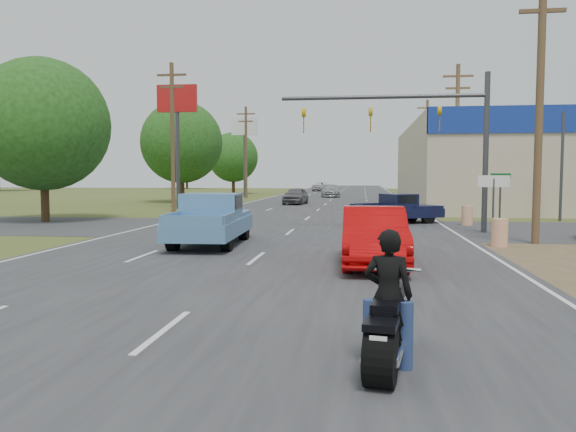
# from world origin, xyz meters

# --- Properties ---
(ground) EXTENTS (200.00, 200.00, 0.00)m
(ground) POSITION_xyz_m (0.00, 0.00, 0.00)
(ground) COLOR #435020
(ground) RESTS_ON ground
(main_road) EXTENTS (15.00, 180.00, 0.02)m
(main_road) POSITION_xyz_m (0.00, 40.00, 0.01)
(main_road) COLOR #2D2D30
(main_road) RESTS_ON ground
(cross_road) EXTENTS (120.00, 10.00, 0.02)m
(cross_road) POSITION_xyz_m (0.00, 18.00, 0.01)
(cross_road) COLOR #2D2D30
(cross_road) RESTS_ON ground
(utility_pole_1) EXTENTS (2.00, 0.28, 10.00)m
(utility_pole_1) POSITION_xyz_m (9.50, 13.00, 5.32)
(utility_pole_1) COLOR #4C3823
(utility_pole_1) RESTS_ON ground
(utility_pole_2) EXTENTS (2.00, 0.28, 10.00)m
(utility_pole_2) POSITION_xyz_m (9.50, 31.00, 5.32)
(utility_pole_2) COLOR #4C3823
(utility_pole_2) RESTS_ON ground
(utility_pole_3) EXTENTS (2.00, 0.28, 10.00)m
(utility_pole_3) POSITION_xyz_m (9.50, 49.00, 5.32)
(utility_pole_3) COLOR #4C3823
(utility_pole_3) RESTS_ON ground
(utility_pole_5) EXTENTS (2.00, 0.28, 10.00)m
(utility_pole_5) POSITION_xyz_m (-9.50, 28.00, 5.32)
(utility_pole_5) COLOR #4C3823
(utility_pole_5) RESTS_ON ground
(utility_pole_6) EXTENTS (2.00, 0.28, 10.00)m
(utility_pole_6) POSITION_xyz_m (-9.50, 52.00, 5.32)
(utility_pole_6) COLOR #4C3823
(utility_pole_6) RESTS_ON ground
(tree_0) EXTENTS (7.14, 7.14, 8.84)m
(tree_0) POSITION_xyz_m (-14.00, 20.00, 5.26)
(tree_0) COLOR #422D19
(tree_0) RESTS_ON ground
(tree_1) EXTENTS (7.56, 7.56, 9.36)m
(tree_1) POSITION_xyz_m (-13.50, 42.00, 5.57)
(tree_1) COLOR #422D19
(tree_1) RESTS_ON ground
(tree_2) EXTENTS (6.72, 6.72, 8.32)m
(tree_2) POSITION_xyz_m (-14.20, 66.00, 4.95)
(tree_2) COLOR #422D19
(tree_2) RESTS_ON ground
(tree_5) EXTENTS (7.98, 7.98, 9.88)m
(tree_5) POSITION_xyz_m (30.00, 95.00, 5.88)
(tree_5) COLOR #422D19
(tree_5) RESTS_ON ground
(tree_6) EXTENTS (8.82, 8.82, 10.92)m
(tree_6) POSITION_xyz_m (-30.00, 95.00, 6.51)
(tree_6) COLOR #422D19
(tree_6) RESTS_ON ground
(barrel_0) EXTENTS (0.56, 0.56, 1.00)m
(barrel_0) POSITION_xyz_m (8.00, 12.00, 0.50)
(barrel_0) COLOR orange
(barrel_0) RESTS_ON ground
(barrel_1) EXTENTS (0.56, 0.56, 1.00)m
(barrel_1) POSITION_xyz_m (8.40, 20.50, 0.50)
(barrel_1) COLOR orange
(barrel_1) RESTS_ON ground
(barrel_2) EXTENTS (0.56, 0.56, 1.00)m
(barrel_2) POSITION_xyz_m (-8.50, 34.00, 0.50)
(barrel_2) COLOR orange
(barrel_2) RESTS_ON ground
(barrel_3) EXTENTS (0.56, 0.56, 1.00)m
(barrel_3) POSITION_xyz_m (-8.20, 38.00, 0.50)
(barrel_3) COLOR orange
(barrel_3) RESTS_ON ground
(pole_sign_left_near) EXTENTS (3.00, 0.35, 9.20)m
(pole_sign_left_near) POSITION_xyz_m (-10.50, 32.00, 7.17)
(pole_sign_left_near) COLOR #3F3F44
(pole_sign_left_near) RESTS_ON ground
(pole_sign_left_far) EXTENTS (3.00, 0.35, 9.20)m
(pole_sign_left_far) POSITION_xyz_m (-10.50, 56.00, 7.17)
(pole_sign_left_far) COLOR #3F3F44
(pole_sign_left_far) RESTS_ON ground
(lane_sign) EXTENTS (1.20, 0.08, 2.52)m
(lane_sign) POSITION_xyz_m (8.20, 14.00, 1.90)
(lane_sign) COLOR #3F3F44
(lane_sign) RESTS_ON ground
(street_name_sign) EXTENTS (0.80, 0.08, 2.61)m
(street_name_sign) POSITION_xyz_m (8.80, 15.50, 1.61)
(street_name_sign) COLOR #3F3F44
(street_name_sign) RESTS_ON ground
(signal_mast) EXTENTS (9.12, 0.40, 7.00)m
(signal_mast) POSITION_xyz_m (5.82, 17.00, 4.80)
(signal_mast) COLOR #3F3F44
(signal_mast) RESTS_ON ground
(red_convertible) EXTENTS (1.82, 4.96, 1.62)m
(red_convertible) POSITION_xyz_m (3.50, 7.24, 0.81)
(red_convertible) COLOR #BD0809
(red_convertible) RESTS_ON ground
(motorcycle) EXTENTS (0.84, 2.39, 1.21)m
(motorcycle) POSITION_xyz_m (3.50, -1.31, 0.54)
(motorcycle) COLOR black
(motorcycle) RESTS_ON ground
(rider) EXTENTS (0.69, 0.51, 1.74)m
(rider) POSITION_xyz_m (3.51, -1.24, 0.87)
(rider) COLOR black
(rider) RESTS_ON ground
(blue_pickup) EXTENTS (2.42, 5.73, 1.87)m
(blue_pickup) POSITION_xyz_m (-2.26, 11.25, 0.94)
(blue_pickup) COLOR black
(blue_pickup) RESTS_ON ground
(navy_pickup) EXTENTS (4.99, 3.85, 1.56)m
(navy_pickup) POSITION_xyz_m (5.07, 21.23, 0.79)
(navy_pickup) COLOR black
(navy_pickup) RESTS_ON ground
(distant_car_grey) EXTENTS (2.10, 4.45, 1.47)m
(distant_car_grey) POSITION_xyz_m (-2.58, 39.84, 0.74)
(distant_car_grey) COLOR #58575C
(distant_car_grey) RESTS_ON ground
(distant_car_silver) EXTENTS (2.61, 5.19, 1.45)m
(distant_car_silver) POSITION_xyz_m (-0.50, 56.62, 0.72)
(distant_car_silver) COLOR #9E9EA3
(distant_car_silver) RESTS_ON ground
(distant_car_white) EXTENTS (3.26, 5.61, 1.47)m
(distant_car_white) POSITION_xyz_m (-3.12, 80.72, 0.73)
(distant_car_white) COLOR silver
(distant_car_white) RESTS_ON ground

